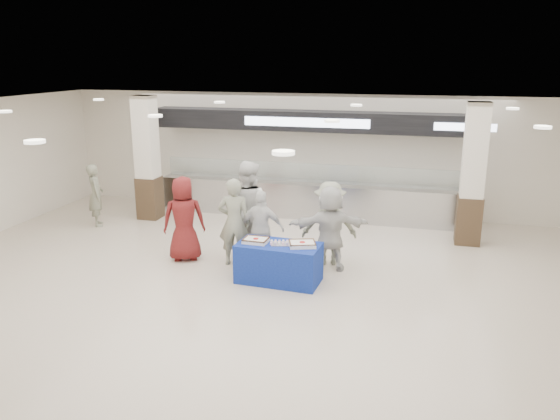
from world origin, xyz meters
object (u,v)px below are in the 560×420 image
(display_table, at_px, (279,263))
(chef_short, at_px, (262,229))
(soldier_bg, at_px, (96,195))
(sheet_cake_right, at_px, (302,244))
(soldier_b, at_px, (329,223))
(chef_tall, at_px, (248,209))
(cupcake_tray, at_px, (281,243))
(civilian_white, at_px, (330,228))
(civilian_maroon, at_px, (184,219))
(sheet_cake_left, at_px, (256,240))
(soldier_a, at_px, (234,222))

(display_table, bearing_deg, chef_short, 130.59)
(display_table, height_order, soldier_bg, soldier_bg)
(sheet_cake_right, relative_size, soldier_b, 0.33)
(display_table, relative_size, chef_tall, 0.75)
(cupcake_tray, xyz_separation_m, chef_tall, (-1.04, 1.20, 0.25))
(sheet_cake_right, xyz_separation_m, soldier_b, (0.30, 1.19, 0.06))
(civilian_white, distance_m, soldier_bg, 6.37)
(chef_short, bearing_deg, sheet_cake_right, 140.67)
(civilian_white, bearing_deg, civilian_maroon, -14.52)
(chef_short, relative_size, civilian_white, 0.90)
(chef_tall, bearing_deg, sheet_cake_right, 150.05)
(cupcake_tray, distance_m, civilian_maroon, 2.35)
(sheet_cake_left, distance_m, sheet_cake_right, 0.89)
(sheet_cake_right, relative_size, chef_tall, 0.28)
(chef_tall, height_order, soldier_bg, chef_tall)
(soldier_b, bearing_deg, sheet_cake_left, 33.98)
(chef_short, distance_m, civilian_white, 1.38)
(cupcake_tray, xyz_separation_m, soldier_bg, (-5.42, 2.32, 0.01))
(chef_tall, bearing_deg, soldier_bg, -4.74)
(sheet_cake_right, height_order, soldier_b, soldier_b)
(sheet_cake_right, relative_size, cupcake_tray, 1.36)
(sheet_cake_right, relative_size, chef_short, 0.36)
(chef_tall, bearing_deg, chef_short, 143.23)
(civilian_maroon, height_order, civilian_white, civilian_maroon)
(soldier_a, xyz_separation_m, soldier_bg, (-4.27, 1.68, -0.12))
(cupcake_tray, bearing_deg, civilian_maroon, 164.20)
(chef_tall, distance_m, chef_short, 0.69)
(civilian_white, xyz_separation_m, soldier_bg, (-6.19, 1.47, -0.08))
(sheet_cake_left, bearing_deg, sheet_cake_right, 1.00)
(civilian_maroon, bearing_deg, cupcake_tray, 140.33)
(sheet_cake_right, distance_m, soldier_a, 1.68)
(civilian_maroon, xyz_separation_m, soldier_b, (2.96, 0.55, -0.03))
(soldier_b, height_order, soldier_bg, soldier_b)
(sheet_cake_left, bearing_deg, soldier_bg, 154.65)
(civilian_maroon, relative_size, civilian_white, 1.03)
(sheet_cake_left, xyz_separation_m, soldier_b, (1.19, 1.20, 0.07))
(display_table, height_order, cupcake_tray, cupcake_tray)
(civilian_white, bearing_deg, soldier_b, -97.30)
(soldier_b, xyz_separation_m, civilian_white, (0.07, -0.34, 0.00))
(sheet_cake_left, distance_m, chef_short, 0.75)
(sheet_cake_left, relative_size, chef_tall, 0.22)
(sheet_cake_right, bearing_deg, soldier_bg, 158.28)
(sheet_cake_left, relative_size, soldier_a, 0.25)
(chef_tall, distance_m, civilian_white, 1.85)
(display_table, height_order, civilian_maroon, civilian_maroon)
(sheet_cake_left, distance_m, cupcake_tray, 0.49)
(display_table, relative_size, soldier_b, 0.90)
(sheet_cake_right, distance_m, soldier_b, 1.23)
(sheet_cake_left, distance_m, civilian_white, 1.53)
(sheet_cake_right, distance_m, soldier_bg, 6.27)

